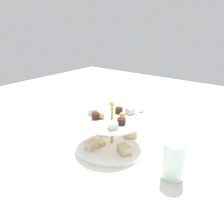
% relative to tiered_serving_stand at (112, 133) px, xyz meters
% --- Properties ---
extents(ground_plane, '(2.40, 2.40, 0.00)m').
position_rel_tiered_serving_stand_xyz_m(ground_plane, '(-0.00, 0.00, -0.05)').
color(ground_plane, silver).
extents(tiered_serving_stand, '(0.30, 0.30, 0.18)m').
position_rel_tiered_serving_stand_xyz_m(tiered_serving_stand, '(0.00, 0.00, 0.00)').
color(tiered_serving_stand, white).
rests_on(tiered_serving_stand, ground_plane).
extents(water_glass_tall_right, '(0.07, 0.07, 0.12)m').
position_rel_tiered_serving_stand_xyz_m(water_glass_tall_right, '(0.04, 0.26, 0.01)').
color(water_glass_tall_right, silver).
rests_on(water_glass_tall_right, ground_plane).
extents(water_glass_short_left, '(0.06, 0.06, 0.07)m').
position_rel_tiered_serving_stand_xyz_m(water_glass_short_left, '(-0.20, -0.18, -0.02)').
color(water_glass_short_left, silver).
rests_on(water_glass_short_left, ground_plane).
extents(teacup_with_saucer, '(0.09, 0.09, 0.05)m').
position_rel_tiered_serving_stand_xyz_m(teacup_with_saucer, '(-0.28, -0.05, -0.03)').
color(teacup_with_saucer, white).
rests_on(teacup_with_saucer, ground_plane).
extents(butter_knife_left, '(0.04, 0.17, 0.00)m').
position_rel_tiered_serving_stand_xyz_m(butter_knife_left, '(0.32, 0.01, -0.05)').
color(butter_knife_left, silver).
rests_on(butter_knife_left, ground_plane).
extents(butter_knife_right, '(0.12, 0.14, 0.00)m').
position_rel_tiered_serving_stand_xyz_m(butter_knife_right, '(-0.26, 0.18, -0.05)').
color(butter_knife_right, silver).
rests_on(butter_knife_right, ground_plane).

